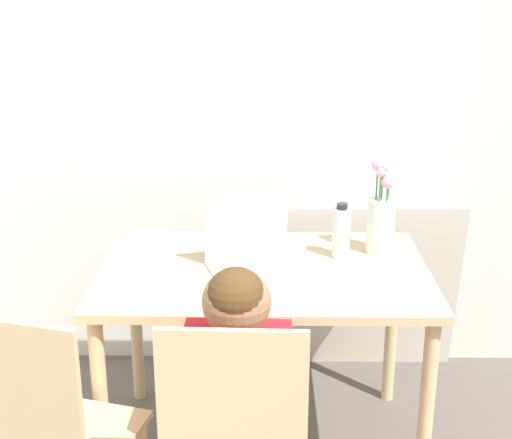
# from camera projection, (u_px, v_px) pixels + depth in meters

# --- Properties ---
(wall_back) EXTENTS (6.40, 0.05, 2.50)m
(wall_back) POSITION_uv_depth(u_px,v_px,m) (281.00, 94.00, 3.03)
(wall_back) COLOR silver
(wall_back) RESTS_ON ground_plane
(dining_table) EXTENTS (1.17, 0.76, 0.74)m
(dining_table) POSITION_uv_depth(u_px,v_px,m) (264.00, 292.00, 2.56)
(dining_table) COLOR #D6B784
(dining_table) RESTS_ON ground_plane
(person_seated) EXTENTS (0.32, 0.43, 1.00)m
(person_seated) POSITION_uv_depth(u_px,v_px,m) (239.00, 378.00, 2.03)
(person_seated) COLOR red
(person_seated) RESTS_ON ground_plane
(laptop) EXTENTS (0.37, 0.34, 0.26)m
(laptop) POSITION_uv_depth(u_px,v_px,m) (252.00, 252.00, 2.51)
(laptop) COLOR #B2B2B7
(laptop) RESTS_ON dining_table
(flower_vase) EXTENTS (0.10, 0.10, 0.36)m
(flower_vase) POSITION_uv_depth(u_px,v_px,m) (381.00, 219.00, 2.63)
(flower_vase) COLOR silver
(flower_vase) RESTS_ON dining_table
(water_bottle) EXTENTS (0.07, 0.07, 0.21)m
(water_bottle) POSITION_uv_depth(u_px,v_px,m) (341.00, 232.00, 2.60)
(water_bottle) COLOR silver
(water_bottle) RESTS_ON dining_table
(cardboard_panel) EXTENTS (0.78, 0.13, 0.80)m
(cardboard_panel) POSITION_uv_depth(u_px,v_px,m) (371.00, 289.00, 3.19)
(cardboard_panel) COLOR silver
(cardboard_panel) RESTS_ON ground_plane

